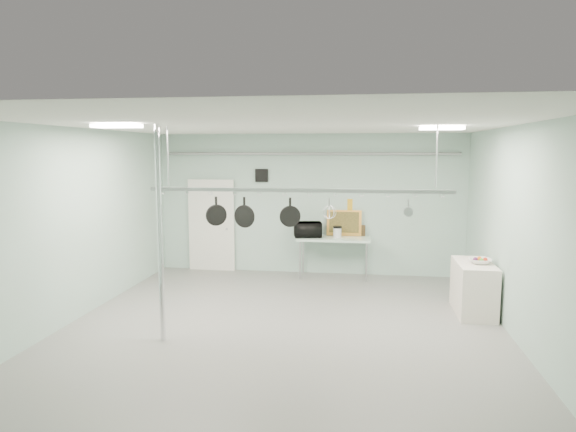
% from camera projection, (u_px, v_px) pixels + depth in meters
% --- Properties ---
extents(floor, '(8.00, 8.00, 0.00)m').
position_uv_depth(floor, '(282.00, 332.00, 8.03)').
color(floor, gray).
rests_on(floor, ground).
extents(ceiling, '(7.00, 8.00, 0.02)m').
position_uv_depth(ceiling, '(281.00, 125.00, 7.62)').
color(ceiling, silver).
rests_on(ceiling, back_wall).
extents(back_wall, '(7.00, 0.02, 3.20)m').
position_uv_depth(back_wall, '(309.00, 204.00, 11.74)').
color(back_wall, '#A5C6BC').
rests_on(back_wall, floor).
extents(right_wall, '(0.02, 8.00, 3.20)m').
position_uv_depth(right_wall, '(522.00, 236.00, 7.32)').
color(right_wall, '#A5C6BC').
rests_on(right_wall, floor).
extents(door, '(1.10, 0.10, 2.20)m').
position_uv_depth(door, '(212.00, 226.00, 12.09)').
color(door, silver).
rests_on(door, floor).
extents(wall_vent, '(0.30, 0.04, 0.30)m').
position_uv_depth(wall_vent, '(262.00, 175.00, 11.80)').
color(wall_vent, black).
rests_on(wall_vent, back_wall).
extents(conduit_pipe, '(6.60, 0.07, 0.07)m').
position_uv_depth(conduit_pipe, '(309.00, 154.00, 11.51)').
color(conduit_pipe, gray).
rests_on(conduit_pipe, back_wall).
extents(chrome_pole, '(0.08, 0.08, 3.20)m').
position_uv_depth(chrome_pole, '(160.00, 235.00, 7.48)').
color(chrome_pole, silver).
rests_on(chrome_pole, floor).
extents(prep_table, '(1.60, 0.70, 0.91)m').
position_uv_depth(prep_table, '(334.00, 241.00, 11.37)').
color(prep_table, silver).
rests_on(prep_table, floor).
extents(side_cabinet, '(0.60, 1.20, 0.90)m').
position_uv_depth(side_cabinet, '(474.00, 288.00, 8.89)').
color(side_cabinet, silver).
rests_on(side_cabinet, floor).
extents(pot_rack, '(4.80, 0.06, 1.00)m').
position_uv_depth(pot_rack, '(297.00, 188.00, 8.01)').
color(pot_rack, '#B7B7BC').
rests_on(pot_rack, ceiling).
extents(light_panel_left, '(0.65, 0.30, 0.05)m').
position_uv_depth(light_panel_left, '(117.00, 126.00, 7.16)').
color(light_panel_left, white).
rests_on(light_panel_left, ceiling).
extents(light_panel_right, '(0.65, 0.30, 0.05)m').
position_uv_depth(light_panel_right, '(442.00, 128.00, 7.87)').
color(light_panel_right, white).
rests_on(light_panel_right, ceiling).
extents(microwave, '(0.67, 0.52, 0.33)m').
position_uv_depth(microwave, '(308.00, 230.00, 11.42)').
color(microwave, black).
rests_on(microwave, prep_table).
extents(coffee_canister, '(0.23, 0.23, 0.22)m').
position_uv_depth(coffee_canister, '(337.00, 233.00, 11.32)').
color(coffee_canister, silver).
rests_on(coffee_canister, prep_table).
extents(painting_large, '(0.78, 0.13, 0.58)m').
position_uv_depth(painting_large, '(344.00, 223.00, 11.59)').
color(painting_large, gold).
rests_on(painting_large, prep_table).
extents(painting_small, '(0.30, 0.09, 0.25)m').
position_uv_depth(painting_small, '(359.00, 230.00, 11.56)').
color(painting_small, '#362713').
rests_on(painting_small, prep_table).
extents(fruit_bowl, '(0.36, 0.36, 0.09)m').
position_uv_depth(fruit_bowl, '(480.00, 261.00, 8.75)').
color(fruit_bowl, white).
rests_on(fruit_bowl, side_cabinet).
extents(skillet_left, '(0.33, 0.22, 0.46)m').
position_uv_depth(skillet_left, '(216.00, 211.00, 8.25)').
color(skillet_left, black).
rests_on(skillet_left, pot_rack).
extents(skillet_mid, '(0.37, 0.15, 0.49)m').
position_uv_depth(skillet_mid, '(244.00, 212.00, 8.18)').
color(skillet_mid, black).
rests_on(skillet_mid, pot_rack).
extents(skillet_right, '(0.33, 0.17, 0.46)m').
position_uv_depth(skillet_right, '(290.00, 212.00, 8.07)').
color(skillet_right, black).
rests_on(skillet_right, pot_rack).
extents(whisk, '(0.22, 0.22, 0.35)m').
position_uv_depth(whisk, '(329.00, 209.00, 7.98)').
color(whisk, silver).
rests_on(whisk, pot_rack).
extents(grater, '(0.08, 0.05, 0.20)m').
position_uv_depth(grater, '(350.00, 205.00, 7.92)').
color(grater, gold).
rests_on(grater, pot_rack).
extents(saucepan, '(0.17, 0.13, 0.25)m').
position_uv_depth(saucepan, '(408.00, 207.00, 7.80)').
color(saucepan, silver).
rests_on(saucepan, pot_rack).
extents(fruit_cluster, '(0.24, 0.24, 0.09)m').
position_uv_depth(fruit_cluster, '(480.00, 259.00, 8.74)').
color(fruit_cluster, red).
rests_on(fruit_cluster, fruit_bowl).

